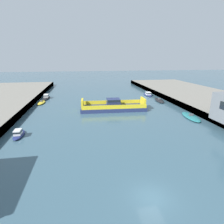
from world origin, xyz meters
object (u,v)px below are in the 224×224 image
at_px(moored_boat_far_left, 148,94).
at_px(moored_boat_upstream_a, 46,97).
at_px(moored_boat_mid_right, 191,117).
at_px(moored_boat_upstream_b, 159,100).
at_px(chain_ferry, 113,106).
at_px(moored_boat_near_left, 41,103).
at_px(moored_boat_near_right, 19,134).

distance_m(moored_boat_far_left, moored_boat_upstream_a, 39.01).
relative_size(moored_boat_mid_right, moored_boat_upstream_b, 1.03).
height_order(chain_ferry, moored_boat_near_left, chain_ferry).
distance_m(moored_boat_far_left, moored_boat_upstream_b, 9.93).
bearing_deg(chain_ferry, moored_boat_near_right, -144.18).
height_order(moored_boat_mid_right, moored_boat_upstream_b, same).
relative_size(chain_ferry, moored_boat_far_left, 2.49).
xyz_separation_m(moored_boat_upstream_a, moored_boat_upstream_b, (39.44, -10.72, -0.28)).
height_order(moored_boat_mid_right, moored_boat_upstream_a, moored_boat_upstream_a).
bearing_deg(moored_boat_mid_right, moored_boat_upstream_b, 90.67).
xyz_separation_m(moored_boat_far_left, moored_boat_upstream_b, (0.44, -9.91, -0.26)).
distance_m(chain_ferry, moored_boat_near_right, 25.80).
relative_size(moored_boat_near_right, moored_boat_far_left, 0.66).
bearing_deg(moored_boat_near_left, moored_boat_mid_right, -28.74).
relative_size(moored_boat_near_left, moored_boat_mid_right, 0.69).
height_order(moored_boat_near_left, moored_boat_mid_right, moored_boat_mid_right).
xyz_separation_m(moored_boat_near_right, moored_boat_upstream_b, (38.62, 23.69, -0.26)).
bearing_deg(moored_boat_near_left, chain_ferry, -28.02).
bearing_deg(moored_boat_near_right, chain_ferry, 35.82).
relative_size(moored_boat_near_left, moored_boat_upstream_b, 0.71).
distance_m(moored_boat_near_right, moored_boat_upstream_a, 34.42).
height_order(chain_ferry, moored_boat_mid_right, chain_ferry).
xyz_separation_m(chain_ferry, moored_boat_mid_right, (17.92, -10.19, -0.76)).
distance_m(chain_ferry, moored_boat_upstream_b, 19.69).
distance_m(moored_boat_mid_right, moored_boat_upstream_b, 18.78).
bearing_deg(moored_boat_near_left, moored_boat_upstream_b, -4.47).
xyz_separation_m(chain_ferry, moored_boat_far_left, (17.26, 18.51, -0.50)).
distance_m(moored_boat_near_right, moored_boat_upstream_b, 45.30).
bearing_deg(chain_ferry, moored_boat_near_left, 151.98).
bearing_deg(moored_boat_near_right, moored_boat_near_left, 92.30).
relative_size(moored_boat_near_left, moored_boat_upstream_a, 0.77).
bearing_deg(moored_boat_upstream_b, moored_boat_far_left, 92.53).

